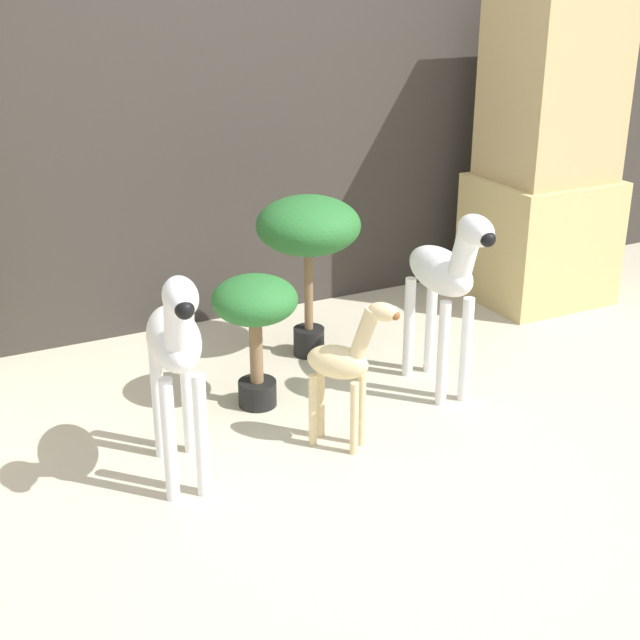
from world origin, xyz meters
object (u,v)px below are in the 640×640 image
zebra_right (446,277)px  potted_palm_front (255,311)px  potted_palm_back (308,231)px  giraffe_figurine (344,364)px  zebra_left (176,346)px

zebra_right → potted_palm_front: bearing=162.1°
zebra_right → potted_palm_front: size_ratio=1.48×
zebra_right → potted_palm_back: 0.60m
giraffe_figurine → potted_palm_back: 0.78m
potted_palm_front → potted_palm_back: potted_palm_back is taller
zebra_right → potted_palm_front: 0.69m
potted_palm_front → zebra_right: bearing=-17.9°
zebra_left → potted_palm_front: zebra_left is taller
potted_palm_back → zebra_right: bearing=-61.6°
zebra_right → zebra_left: size_ratio=1.00×
zebra_right → giraffe_figurine: size_ratio=1.38×
zebra_right → potted_palm_front: (-0.65, 0.21, -0.09)m
potted_palm_front → potted_palm_back: size_ratio=0.75×
giraffe_figurine → potted_palm_back: bearing=72.5°
zebra_right → zebra_left: bearing=-171.6°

